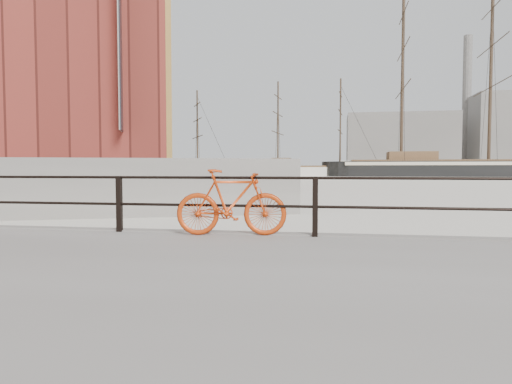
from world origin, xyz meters
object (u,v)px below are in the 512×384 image
at_px(bicycle, 231,202).
at_px(workboat_near, 25,184).
at_px(schooner_mid, 308,176).
at_px(workboat_far, 119,180).
at_px(barque_black, 488,176).
at_px(schooner_left, 171,176).

bearing_deg(bicycle, workboat_near, 123.06).
height_order(schooner_mid, workboat_near, schooner_mid).
xyz_separation_m(workboat_near, workboat_far, (1.30, 16.36, 0.00)).
bearing_deg(bicycle, workboat_far, 110.48).
bearing_deg(barque_black, bicycle, -108.75).
distance_m(schooner_mid, schooner_left, 26.53).
bearing_deg(schooner_left, schooner_mid, -16.31).
relative_size(schooner_mid, workboat_far, 2.29).
bearing_deg(barque_black, workboat_near, -137.35).
bearing_deg(schooner_left, barque_black, -22.90).
distance_m(schooner_left, workboat_near, 45.14).
relative_size(bicycle, workboat_near, 0.15).
xyz_separation_m(schooner_left, workboat_near, (2.31, -45.08, 0.00)).
distance_m(schooner_mid, workboat_near, 55.61).
height_order(schooner_left, workboat_near, schooner_left).
relative_size(barque_black, schooner_left, 2.94).
bearing_deg(schooner_mid, workboat_near, -110.66).
height_order(schooner_mid, schooner_left, schooner_mid).
relative_size(bicycle, schooner_left, 0.08).
distance_m(bicycle, workboat_near, 41.18).
height_order(schooner_mid, workboat_far, schooner_mid).
xyz_separation_m(bicycle, schooner_left, (-29.39, 76.08, -0.91)).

